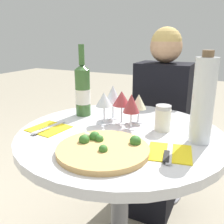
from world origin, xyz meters
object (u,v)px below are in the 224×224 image
object	(u,v)px
seated_diner	(158,128)
wine_bottle	(83,90)
pizza_large	(103,148)
chair_behind_diner	(163,137)
tall_carafe	(203,101)
dining_table	(120,167)

from	to	relation	value
seated_diner	wine_bottle	distance (m)	0.63
seated_diner	pizza_large	distance (m)	0.83
chair_behind_diner	seated_diner	distance (m)	0.18
seated_diner	wine_bottle	size ratio (longest dim) A/B	3.30
wine_bottle	tall_carafe	world-z (taller)	wine_bottle
pizza_large	seated_diner	bearing A→B (deg)	91.37
dining_table	tall_carafe	distance (m)	0.46
chair_behind_diner	tall_carafe	world-z (taller)	tall_carafe
seated_diner	chair_behind_diner	bearing A→B (deg)	-90.00
chair_behind_diner	pizza_large	distance (m)	1.00
wine_bottle	tall_carafe	xyz separation A→B (m)	(0.59, -0.10, 0.03)
chair_behind_diner	pizza_large	size ratio (longest dim) A/B	2.62
chair_behind_diner	tall_carafe	bearing A→B (deg)	113.85
pizza_large	tall_carafe	distance (m)	0.41
chair_behind_diner	wine_bottle	bearing A→B (deg)	65.78
seated_diner	tall_carafe	xyz separation A→B (m)	(0.31, -0.56, 0.35)
dining_table	seated_diner	world-z (taller)	seated_diner
wine_bottle	seated_diner	bearing A→B (deg)	59.65
dining_table	seated_diner	distance (m)	0.60
dining_table	chair_behind_diner	bearing A→B (deg)	89.55
dining_table	chair_behind_diner	world-z (taller)	chair_behind_diner
chair_behind_diner	wine_bottle	xyz separation A→B (m)	(-0.27, -0.61, 0.44)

